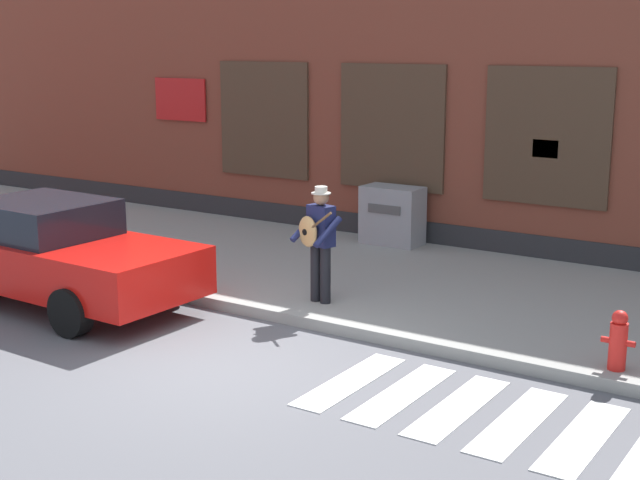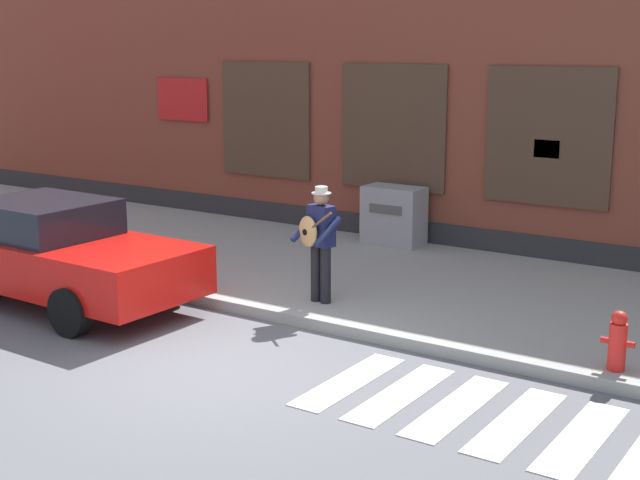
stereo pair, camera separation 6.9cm
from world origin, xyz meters
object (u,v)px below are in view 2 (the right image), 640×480
at_px(utility_box, 394,215).
at_px(fire_hydrant, 618,341).
at_px(busker, 319,237).
at_px(red_car, 54,252).

distance_m(utility_box, fire_hydrant, 6.72).
relative_size(busker, utility_box, 1.53).
bearing_deg(utility_box, red_car, -114.60).
xyz_separation_m(red_car, fire_hydrant, (7.80, 1.39, -0.27)).
xyz_separation_m(busker, utility_box, (-0.93, 3.85, -0.41)).
distance_m(red_car, utility_box, 6.17).
bearing_deg(fire_hydrant, red_car, -169.87).
bearing_deg(utility_box, busker, -76.39).
relative_size(red_car, busker, 2.78).
bearing_deg(fire_hydrant, busker, 175.14).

